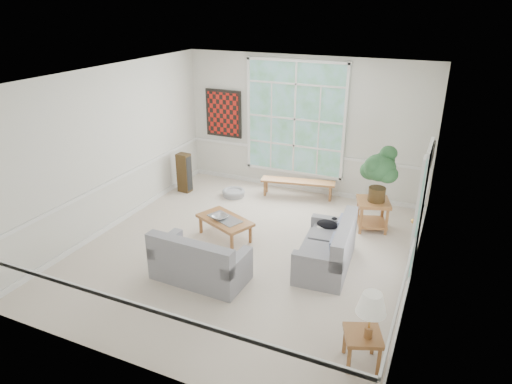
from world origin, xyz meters
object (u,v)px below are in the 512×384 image
end_table (372,215)px  side_table (362,349)px  loveseat_front (200,256)px  loveseat_right (326,244)px  coffee_table (225,228)px

end_table → side_table: 3.63m
loveseat_front → side_table: size_ratio=3.32×
loveseat_right → loveseat_front: size_ratio=1.02×
loveseat_front → end_table: 3.50m
loveseat_right → coffee_table: bearing=169.9°
loveseat_front → end_table: bearing=54.7°
loveseat_right → side_table: 2.19m
loveseat_front → side_table: bearing=-14.6°
loveseat_right → end_table: size_ratio=2.55×
coffee_table → end_table: 2.80m
side_table → coffee_table: bearing=144.2°
loveseat_front → side_table: (2.69, -0.80, -0.17)m
loveseat_right → end_table: (0.44, 1.64, -0.11)m
coffee_table → loveseat_front: bearing=-55.5°
end_table → side_table: size_ratio=1.33×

